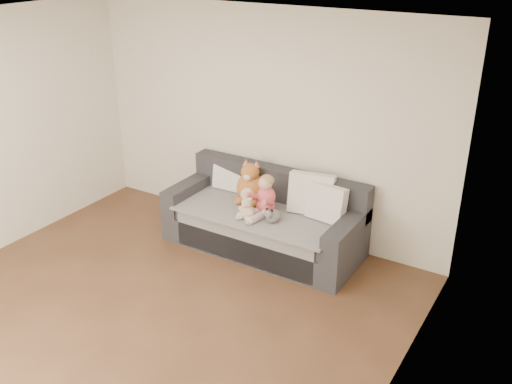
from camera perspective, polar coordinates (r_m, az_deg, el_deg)
room_shell at (r=4.95m, az=-11.60°, el=0.62°), size 5.00×5.00×5.00m
sofa at (r=6.41m, az=0.89°, el=-2.99°), size 2.20×0.94×0.85m
cushion_left at (r=6.77m, az=-2.70°, el=1.72°), size 0.40×0.19×0.37m
cushion_right_back at (r=6.19m, az=5.57°, el=-0.17°), size 0.52×0.30×0.46m
cushion_right_front at (r=6.06m, az=7.06°, el=-1.09°), size 0.44×0.24×0.40m
toddler at (r=6.13m, az=0.77°, el=-0.63°), size 0.32×0.47×0.46m
plush_cat at (r=6.43m, az=-0.53°, el=0.61°), size 0.42×0.39×0.52m
teddy_bear at (r=6.07m, az=-0.91°, el=-1.78°), size 0.21×0.16×0.27m
plush_cow at (r=6.02m, az=1.65°, el=-2.37°), size 0.15×0.23×0.18m
sippy_cup at (r=6.19m, az=-0.83°, el=-1.67°), size 0.11×0.09×0.13m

